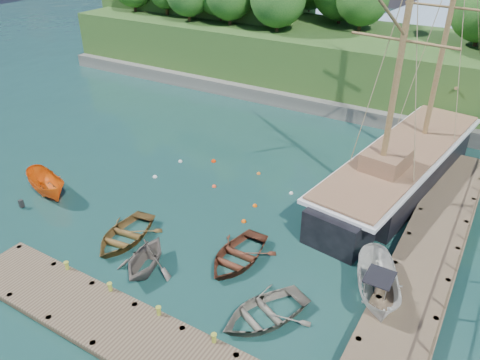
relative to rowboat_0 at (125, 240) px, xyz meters
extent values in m
plane|color=#183934|center=(3.80, 1.21, 0.00)|extent=(160.00, 160.00, 0.00)
cube|color=#463529|center=(5.80, -5.29, 0.54)|extent=(20.00, 3.20, 0.12)
cube|color=#32291B|center=(5.80, -5.29, 0.38)|extent=(20.00, 3.20, 0.20)
cylinder|color=#32291B|center=(-3.90, -3.99, 0.05)|extent=(0.28, 0.28, 1.10)
cube|color=#463529|center=(15.30, 8.21, 0.54)|extent=(3.20, 24.00, 0.12)
cube|color=#32291B|center=(15.30, 8.21, 0.38)|extent=(3.20, 24.00, 0.20)
cylinder|color=#32291B|center=(14.00, 19.91, 0.05)|extent=(0.28, 0.28, 1.10)
cylinder|color=olive|center=(-0.20, -3.89, 0.00)|extent=(0.26, 0.26, 0.45)
cylinder|color=olive|center=(2.80, -3.89, 0.00)|extent=(0.26, 0.26, 0.45)
cylinder|color=olive|center=(5.80, -3.89, 0.00)|extent=(0.26, 0.26, 0.45)
cylinder|color=olive|center=(8.80, -3.89, 0.00)|extent=(0.26, 0.26, 0.45)
imported|color=brown|center=(0.00, 0.00, 0.00)|extent=(3.81, 4.92, 0.94)
imported|color=#655B54|center=(2.77, -1.35, 0.00)|extent=(3.93, 4.27, 1.88)
imported|color=#502718|center=(6.51, 1.77, 0.00)|extent=(3.28, 4.57, 0.94)
imported|color=#676256|center=(9.72, -1.13, 0.00)|extent=(4.88, 5.47, 0.93)
imported|color=#E75C0E|center=(-7.82, 1.09, 0.00)|extent=(4.71, 2.89, 1.71)
imported|color=beige|center=(13.80, 2.76, 0.00)|extent=(3.68, 5.43, 1.96)
cube|color=black|center=(11.77, 14.70, 0.71)|extent=(6.66, 14.90, 2.99)
cube|color=black|center=(13.08, 23.85, 0.71)|extent=(3.18, 4.84, 2.69)
cube|color=black|center=(10.61, 6.56, 0.71)|extent=(3.76, 4.12, 2.84)
cube|color=silver|center=(11.77, 14.70, 2.18)|extent=(7.35, 19.38, 0.25)
cube|color=brown|center=(11.77, 14.70, 2.43)|extent=(6.87, 18.92, 0.12)
cube|color=brown|center=(11.33, 11.65, 3.03)|extent=(2.74, 3.30, 1.20)
cylinder|color=brown|center=(13.58, 27.34, 3.63)|extent=(1.22, 6.86, 1.69)
cylinder|color=brown|center=(12.30, 18.36, 10.37)|extent=(0.36, 0.36, 15.88)
cylinder|color=brown|center=(11.25, 11.04, 9.73)|extent=(0.36, 0.36, 14.61)
cylinder|color=#8C7A59|center=(13.15, 24.34, 10.67)|extent=(1.61, 10.88, 9.22)
sphere|color=silver|center=(-3.26, 6.52, 0.00)|extent=(0.31, 0.31, 0.31)
sphere|color=#E44120|center=(1.09, 7.60, 0.00)|extent=(0.30, 0.30, 0.30)
sphere|color=#FA5907|center=(4.68, 6.93, 0.00)|extent=(0.30, 0.30, 0.30)
sphere|color=white|center=(6.01, 9.53, 0.00)|extent=(0.27, 0.27, 0.27)
sphere|color=red|center=(-1.02, 10.68, 0.00)|extent=(0.36, 0.36, 0.36)
sphere|color=orange|center=(2.83, 10.75, 0.00)|extent=(0.29, 0.29, 0.29)
sphere|color=white|center=(-3.17, 9.36, 0.00)|extent=(0.30, 0.30, 0.30)
sphere|color=#E95205|center=(4.95, 5.07, 0.00)|extent=(0.30, 0.30, 0.30)
cube|color=#474744|center=(-4.20, 25.21, 0.60)|extent=(50.00, 4.00, 1.40)
cube|color=#2A4E1F|center=(-4.20, 31.21, 3.00)|extent=(50.00, 14.00, 6.00)
cube|color=#2A4E1F|center=(-18.20, 35.21, 5.00)|extent=(24.00, 12.00, 10.00)
cylinder|color=#382616|center=(-12.30, 29.32, 6.70)|extent=(0.36, 0.36, 1.40)
cylinder|color=#382616|center=(-10.38, 28.02, 6.70)|extent=(0.36, 0.36, 1.40)
cylinder|color=#382616|center=(-23.99, 28.48, 6.70)|extent=(0.36, 0.36, 1.40)
cylinder|color=#382616|center=(-16.93, 35.99, 6.70)|extent=(0.36, 0.36, 1.40)
cylinder|color=#382616|center=(-21.78, 31.53, 6.70)|extent=(0.36, 0.36, 1.40)
cylinder|color=#382616|center=(2.19, 32.42, 6.70)|extent=(0.36, 0.36, 1.40)
cylinder|color=#382616|center=(-17.73, 36.73, 6.70)|extent=(0.36, 0.36, 1.40)
cylinder|color=#382616|center=(-6.35, 31.41, 6.70)|extent=(0.36, 0.36, 1.40)
cylinder|color=#382616|center=(-0.78, 34.56, 6.70)|extent=(0.36, 0.36, 1.40)
cylinder|color=#382616|center=(-4.71, 27.76, 6.70)|extent=(0.36, 0.36, 1.40)
cylinder|color=#382616|center=(13.07, 31.60, 6.70)|extent=(0.36, 0.36, 1.40)
cylinder|color=#382616|center=(-6.21, 38.97, 6.70)|extent=(0.36, 0.36, 1.40)
cylinder|color=#382616|center=(-14.11, 32.61, 6.70)|extent=(0.36, 0.36, 1.40)
cylinder|color=#382616|center=(-19.47, 28.85, 6.70)|extent=(0.36, 0.36, 1.40)
cylinder|color=#382616|center=(-15.81, 32.68, 6.70)|extent=(0.36, 0.36, 1.40)
cylinder|color=#382616|center=(-1.92, 39.58, 6.70)|extent=(0.36, 0.36, 1.40)
cylinder|color=#382616|center=(-8.10, 32.23, 6.70)|extent=(0.36, 0.36, 1.40)
cylinder|color=#382616|center=(-19.09, 30.46, 6.70)|extent=(0.36, 0.36, 1.40)
cylinder|color=#382616|center=(-15.11, 27.27, 6.70)|extent=(0.36, 0.36, 1.40)
cone|color=#728CA5|center=(8.80, 71.21, 4.00)|extent=(32.00, 32.00, 8.00)
camera|label=1|loc=(16.83, -15.09, 16.45)|focal=35.00mm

